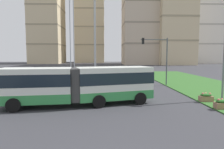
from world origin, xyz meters
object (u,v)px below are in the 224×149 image
apartment_tower_westcentre (90,21)px  apartment_tower_eastcentre (173,9)px  apartment_tower_east (201,18)px  articulated_bus (79,84)px  traffic_light_far_right (159,53)px  apartment_tower_west (47,19)px  car_maroon_sedan (57,84)px  flower_planter_3 (222,104)px  flower_planter_4 (206,97)px  apartment_tower_centre (144,16)px

apartment_tower_westcentre → apartment_tower_eastcentre: bearing=-35.3°
apartment_tower_east → articulated_bus: bearing=-120.1°
articulated_bus → traffic_light_far_right: traffic_light_far_right is taller
apartment_tower_west → apartment_tower_westcentre: apartment_tower_westcentre is taller
articulated_bus → apartment_tower_west: (-27.38, 91.10, 21.20)m
apartment_tower_west → car_maroon_sedan: bearing=-74.1°
apartment_tower_west → apartment_tower_eastcentre: apartment_tower_eastcentre is taller
flower_planter_3 → apartment_tower_west: (-37.97, 92.90, 22.43)m
flower_planter_3 → apartment_tower_eastcentre: 84.07m
traffic_light_far_right → apartment_tower_westcentre: 96.08m
apartment_tower_eastcentre → apartment_tower_westcentre: bearing=144.7°
traffic_light_far_right → apartment_tower_eastcentre: bearing=70.1°
apartment_tower_west → flower_planter_3: bearing=-67.8°
car_maroon_sedan → flower_planter_3: bearing=-31.8°
flower_planter_4 → apartment_tower_centre: (9.26, 77.55, 21.60)m
apartment_tower_eastcentre → traffic_light_far_right: bearing=-109.9°
articulated_bus → flower_planter_3: (10.59, -1.81, -1.23)m
flower_planter_4 → apartment_tower_centre: bearing=83.2°
flower_planter_3 → articulated_bus: bearing=170.3°
apartment_tower_west → apartment_tower_centre: (47.23, -12.95, -0.83)m
apartment_tower_westcentre → apartment_tower_east: 60.23m
articulated_bus → apartment_tower_east: size_ratio=0.26×
articulated_bus → car_maroon_sedan: size_ratio=2.71×
articulated_bus → apartment_tower_eastcentre: bearing=66.6°
flower_planter_3 → flower_planter_4: same height
articulated_bus → apartment_tower_west: apartment_tower_west is taller
apartment_tower_westcentre → apartment_tower_centre: apartment_tower_westcentre is taller
car_maroon_sedan → apartment_tower_westcentre: 99.14m
flower_planter_4 → apartment_tower_eastcentre: apartment_tower_eastcentre is taller
apartment_tower_centre → apartment_tower_eastcentre: (12.81, -2.50, 2.52)m
flower_planter_3 → apartment_tower_eastcentre: bearing=74.1°
articulated_bus → apartment_tower_westcentre: apartment_tower_westcentre is taller
apartment_tower_eastcentre → flower_planter_3: bearing=-105.9°
car_maroon_sedan → apartment_tower_east: size_ratio=0.09×
articulated_bus → car_maroon_sedan: 7.73m
flower_planter_3 → car_maroon_sedan: bearing=148.2°
traffic_light_far_right → flower_planter_4: bearing=-81.3°
car_maroon_sedan → apartment_tower_westcentre: apartment_tower_westcentre is taller
apartment_tower_eastcentre → flower_planter_4: bearing=-106.4°
car_maroon_sedan → articulated_bus: bearing=-63.6°
apartment_tower_west → apartment_tower_westcentre: (21.09, 12.14, 1.02)m
flower_planter_3 → apartment_tower_westcentre: 108.94m
car_maroon_sedan → flower_planter_4: car_maroon_sedan is taller
flower_planter_3 → apartment_tower_centre: apartment_tower_centre is taller
car_maroon_sedan → apartment_tower_westcentre: size_ratio=0.09×
articulated_bus → apartment_tower_west: bearing=106.7°
articulated_bus → flower_planter_4: bearing=3.2°
apartment_tower_westcentre → apartment_tower_east: size_ratio=1.02×
flower_planter_4 → apartment_tower_eastcentre: size_ratio=0.02×
car_maroon_sedan → apartment_tower_west: bearing=105.9°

